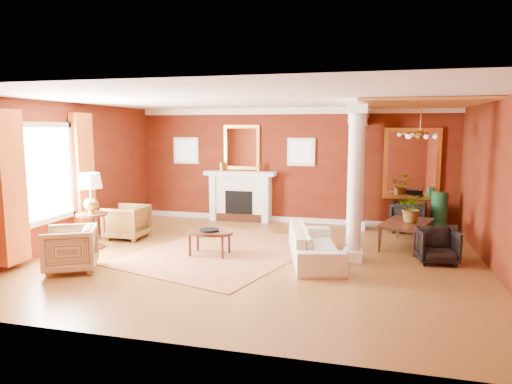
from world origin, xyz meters
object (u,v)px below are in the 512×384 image
(coffee_table, at_px, (210,233))
(side_table, at_px, (91,198))
(dining_table, at_px, (407,227))
(armchair_leopard, at_px, (127,220))
(sofa, at_px, (315,239))
(armchair_stripe, at_px, (70,247))

(coffee_table, height_order, side_table, side_table)
(side_table, height_order, dining_table, side_table)
(armchair_leopard, distance_m, side_table, 1.10)
(coffee_table, height_order, dining_table, dining_table)
(sofa, distance_m, coffee_table, 1.98)
(side_table, relative_size, dining_table, 1.04)
(armchair_leopard, xyz_separation_m, dining_table, (5.87, 0.76, -0.00))
(sofa, height_order, dining_table, same)
(dining_table, bearing_deg, armchair_leopard, 115.44)
(armchair_leopard, bearing_deg, side_table, -16.45)
(armchair_leopard, relative_size, armchair_stripe, 0.98)
(sofa, relative_size, armchair_stripe, 2.50)
(armchair_stripe, bearing_deg, side_table, 172.56)
(dining_table, bearing_deg, armchair_stripe, 136.53)
(armchair_stripe, xyz_separation_m, coffee_table, (1.94, 1.48, 0.00))
(coffee_table, relative_size, side_table, 0.61)
(dining_table, bearing_deg, coffee_table, 131.04)
(coffee_table, xyz_separation_m, dining_table, (3.66, 1.55, -0.01))
(armchair_stripe, distance_m, coffee_table, 2.44)
(armchair_stripe, bearing_deg, coffee_table, 99.82)
(sofa, bearing_deg, side_table, 78.60)
(coffee_table, bearing_deg, armchair_leopard, 160.14)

